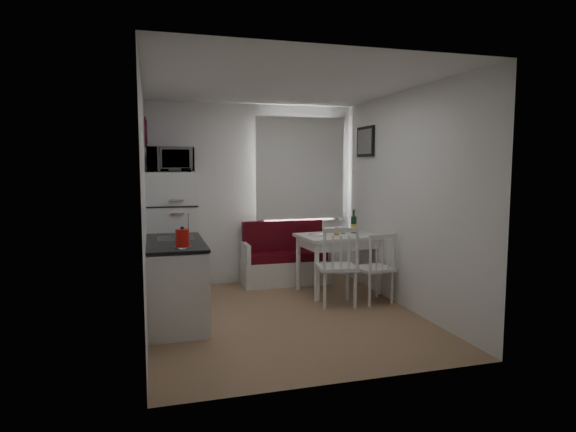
# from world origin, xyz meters

# --- Properties ---
(floor) EXTENTS (3.00, 3.50, 0.02)m
(floor) POSITION_xyz_m (0.00, 0.00, 0.00)
(floor) COLOR #A48057
(floor) RESTS_ON ground
(ceiling) EXTENTS (3.00, 3.50, 0.02)m
(ceiling) POSITION_xyz_m (0.00, 0.00, 2.60)
(ceiling) COLOR white
(ceiling) RESTS_ON wall_back
(wall_back) EXTENTS (3.00, 0.02, 2.60)m
(wall_back) POSITION_xyz_m (0.00, 1.75, 1.30)
(wall_back) COLOR white
(wall_back) RESTS_ON floor
(wall_front) EXTENTS (3.00, 0.02, 2.60)m
(wall_front) POSITION_xyz_m (0.00, -1.75, 1.30)
(wall_front) COLOR white
(wall_front) RESTS_ON floor
(wall_left) EXTENTS (0.02, 3.50, 2.60)m
(wall_left) POSITION_xyz_m (-1.50, 0.00, 1.30)
(wall_left) COLOR white
(wall_left) RESTS_ON floor
(wall_right) EXTENTS (0.02, 3.50, 2.60)m
(wall_right) POSITION_xyz_m (1.50, 0.00, 1.30)
(wall_right) COLOR white
(wall_right) RESTS_ON floor
(window) EXTENTS (1.22, 0.06, 1.47)m
(window) POSITION_xyz_m (0.70, 1.72, 1.62)
(window) COLOR white
(window) RESTS_ON wall_back
(curtain) EXTENTS (1.35, 0.02, 1.50)m
(curtain) POSITION_xyz_m (0.70, 1.65, 1.68)
(curtain) COLOR white
(curtain) RESTS_ON wall_back
(kitchen_counter) EXTENTS (0.62, 1.32, 1.16)m
(kitchen_counter) POSITION_xyz_m (-1.20, 0.16, 0.46)
(kitchen_counter) COLOR white
(kitchen_counter) RESTS_ON floor
(wall_sign) EXTENTS (0.03, 0.40, 0.40)m
(wall_sign) POSITION_xyz_m (-1.47, 1.45, 2.15)
(wall_sign) COLOR navy
(wall_sign) RESTS_ON wall_left
(picture_frame) EXTENTS (0.04, 0.52, 0.42)m
(picture_frame) POSITION_xyz_m (1.48, 1.10, 2.05)
(picture_frame) COLOR black
(picture_frame) RESTS_ON wall_right
(bench) EXTENTS (1.27, 0.49, 0.91)m
(bench) POSITION_xyz_m (0.43, 1.51, 0.30)
(bench) COLOR white
(bench) RESTS_ON floor
(dining_table) EXTENTS (1.12, 0.83, 0.79)m
(dining_table) POSITION_xyz_m (0.99, 0.85, 0.70)
(dining_table) COLOR white
(dining_table) RESTS_ON floor
(chair_left) EXTENTS (0.52, 0.50, 0.53)m
(chair_left) POSITION_xyz_m (0.74, 0.18, 0.61)
(chair_left) COLOR white
(chair_left) RESTS_ON floor
(chair_right) EXTENTS (0.47, 0.46, 0.48)m
(chair_right) POSITION_xyz_m (1.24, 0.19, 0.55)
(chair_right) COLOR white
(chair_right) RESTS_ON floor
(fridge) EXTENTS (0.65, 0.65, 1.63)m
(fridge) POSITION_xyz_m (-1.18, 1.40, 0.82)
(fridge) COLOR white
(fridge) RESTS_ON floor
(microwave) EXTENTS (0.59, 0.40, 0.33)m
(microwave) POSITION_xyz_m (-1.18, 1.35, 1.80)
(microwave) COLOR white
(microwave) RESTS_ON fridge
(kettle) EXTENTS (0.16, 0.16, 0.22)m
(kettle) POSITION_xyz_m (-1.15, -0.38, 1.01)
(kettle) COLOR red
(kettle) RESTS_ON kitchen_counter
(wine_bottle) EXTENTS (0.08, 0.08, 0.33)m
(wine_bottle) POSITION_xyz_m (1.25, 0.95, 0.95)
(wine_bottle) COLOR #133D1C
(wine_bottle) RESTS_ON dining_table
(drinking_glass_orange) EXTENTS (0.07, 0.07, 0.11)m
(drinking_glass_orange) POSITION_xyz_m (0.94, 0.80, 0.84)
(drinking_glass_orange) COLOR orange
(drinking_glass_orange) RESTS_ON dining_table
(drinking_glass_blue) EXTENTS (0.06, 0.06, 0.10)m
(drinking_glass_blue) POSITION_xyz_m (1.07, 0.90, 0.84)
(drinking_glass_blue) COLOR #6E9BBB
(drinking_glass_blue) RESTS_ON dining_table
(plate) EXTENTS (0.23, 0.23, 0.02)m
(plate) POSITION_xyz_m (0.69, 0.87, 0.80)
(plate) COLOR white
(plate) RESTS_ON dining_table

